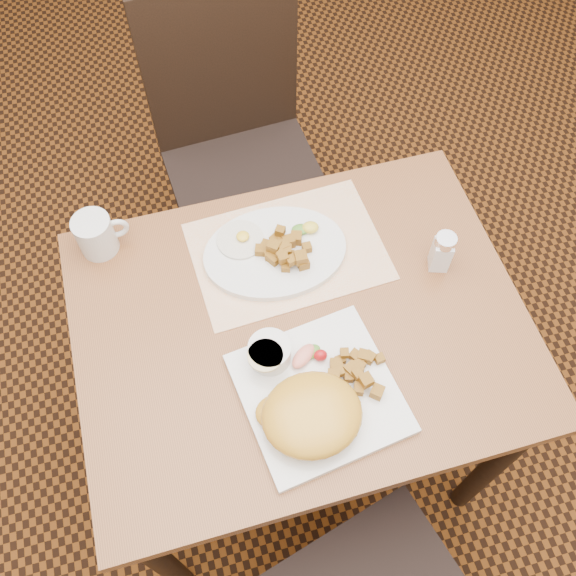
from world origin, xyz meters
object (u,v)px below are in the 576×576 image
Objects in this scene: plate_square at (319,393)px; plate_oval at (275,252)px; table at (300,346)px; chair_far at (237,142)px; salt_shaker at (442,251)px; coffee_mug at (97,235)px.

plate_oval is (0.00, 0.33, 0.00)m from plate_square.
chair_far is at bearing 88.26° from table.
salt_shaker is (0.32, -0.12, 0.04)m from plate_oval.
chair_far is at bearing 46.97° from coffee_mug.
coffee_mug is (-0.35, 0.45, 0.04)m from plate_square.
coffee_mug is (-0.38, -0.41, 0.26)m from chair_far.
salt_shaker is (0.29, -0.65, 0.26)m from chair_far.
salt_shaker is 0.89× the size of coffee_mug.
salt_shaker is at bearing 32.75° from plate_square.
chair_far is 3.19× the size of plate_oval.
chair_far is at bearing 114.40° from salt_shaker.
coffee_mug is (-0.35, 0.12, 0.03)m from plate_oval.
plate_square is at bearing -90.51° from plate_oval.
chair_far reaches higher than plate_square.
coffee_mug reaches higher than plate_square.
table is at bearing 86.06° from plate_square.
table is 8.01× the size of coffee_mug.
coffee_mug is at bearing 161.01° from plate_oval.
chair_far is 0.76m from salt_shaker.
table is at bearing -87.36° from plate_oval.
plate_square is at bearing -147.25° from salt_shaker.
coffee_mug is at bearing 128.06° from plate_square.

